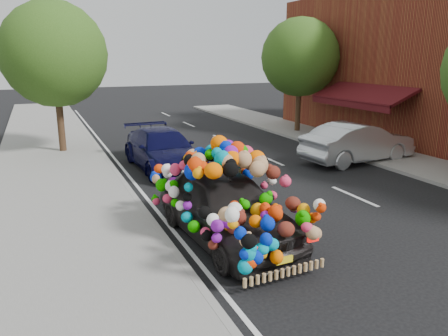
{
  "coord_description": "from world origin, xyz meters",
  "views": [
    {
      "loc": [
        -4.65,
        -9.62,
        3.97
      ],
      "look_at": [
        -0.48,
        0.1,
        1.24
      ],
      "focal_mm": 35.0,
      "sensor_mm": 36.0,
      "label": 1
    }
  ],
  "objects": [
    {
      "name": "silver_hatchback",
      "position": [
        6.5,
        3.4,
        0.76
      ],
      "size": [
        4.71,
        2.0,
        1.51
      ],
      "primitive_type": "imported",
      "rotation": [
        0.0,
        0.0,
        1.66
      ],
      "color": "#BABEC2",
      "rests_on": "ground"
    },
    {
      "name": "tree_far_b",
      "position": [
        8.0,
        10.0,
        3.89
      ],
      "size": [
        4.0,
        4.0,
        5.9
      ],
      "color": "#332114",
      "rests_on": "ground"
    },
    {
      "name": "plush_art_car",
      "position": [
        -1.05,
        -1.29,
        1.13
      ],
      "size": [
        2.48,
        4.85,
        2.19
      ],
      "rotation": [
        0.0,
        0.0,
        0.06
      ],
      "color": "black",
      "rests_on": "ground"
    },
    {
      "name": "kerb",
      "position": [
        -2.35,
        0.0,
        0.07
      ],
      "size": [
        0.15,
        60.0,
        0.13
      ],
      "primitive_type": "cube",
      "color": "gray",
      "rests_on": "ground"
    },
    {
      "name": "lane_markings",
      "position": [
        3.6,
        0.0,
        0.01
      ],
      "size": [
        6.0,
        50.0,
        0.01
      ],
      "primitive_type": null,
      "color": "silver",
      "rests_on": "ground"
    },
    {
      "name": "sidewalk",
      "position": [
        -4.3,
        0.0,
        0.06
      ],
      "size": [
        4.0,
        60.0,
        0.12
      ],
      "primitive_type": "cube",
      "color": "gray",
      "rests_on": "ground"
    },
    {
      "name": "footpath_far",
      "position": [
        8.2,
        3.0,
        0.06
      ],
      "size": [
        3.0,
        40.0,
        0.12
      ],
      "primitive_type": "cube",
      "color": "gray",
      "rests_on": "ground"
    },
    {
      "name": "navy_sedan",
      "position": [
        -0.64,
        5.32,
        0.71
      ],
      "size": [
        2.16,
        4.97,
        1.42
      ],
      "primitive_type": "imported",
      "rotation": [
        0.0,
        0.0,
        0.03
      ],
      "color": "black",
      "rests_on": "ground"
    },
    {
      "name": "tree_near_sidewalk",
      "position": [
        -3.8,
        9.5,
        4.02
      ],
      "size": [
        4.2,
        4.2,
        6.13
      ],
      "color": "#332114",
      "rests_on": "ground"
    },
    {
      "name": "ground",
      "position": [
        0.0,
        0.0,
        0.0
      ],
      "size": [
        100.0,
        100.0,
        0.0
      ],
      "primitive_type": "plane",
      "color": "black",
      "rests_on": "ground"
    }
  ]
}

